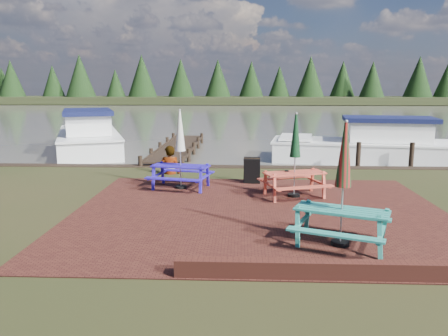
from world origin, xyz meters
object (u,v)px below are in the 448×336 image
picnic_table_blue (181,162)px  person (169,146)px  chalkboard (252,171)px  boat_near (369,147)px  jetty (178,148)px  picnic_table_teal (342,204)px  picnic_table_red (295,168)px  boat_jetty (89,138)px

picnic_table_blue → person: bearing=119.7°
chalkboard → person: (-2.81, 1.46, 0.55)m
boat_near → person: person is taller
chalkboard → person: 3.21m
picnic_table_blue → jetty: 7.98m
person → jetty: bearing=-85.8°
picnic_table_teal → person: bearing=145.5°
picnic_table_blue → person: (-0.69, 2.19, 0.16)m
picnic_table_red → person: picnic_table_red is taller
picnic_table_teal → picnic_table_red: bearing=119.5°
person → picnic_table_blue: bearing=106.0°
picnic_table_blue → boat_jetty: bearing=136.5°
picnic_table_red → boat_jetty: (-8.94, 9.19, -0.32)m
boat_jetty → jetty: bearing=-27.0°
picnic_table_blue → picnic_table_teal: bearing=-38.6°
chalkboard → boat_near: size_ratio=0.10×
boat_jetty → boat_near: boat_jetty is taller
jetty → boat_near: (8.44, -1.81, 0.31)m
picnic_table_blue → boat_jetty: (-5.70, 8.34, -0.33)m
picnic_table_blue → chalkboard: bearing=31.3°
picnic_table_blue → chalkboard: 2.27m
picnic_table_blue → chalkboard: (2.12, 0.73, -0.39)m
picnic_table_red → boat_jetty: size_ratio=0.27×
picnic_table_blue → chalkboard: picnic_table_blue is taller
picnic_table_blue → person: size_ratio=1.19×
picnic_table_teal → person: size_ratio=1.22×
picnic_table_blue → boat_near: (7.19, 6.04, -0.39)m
person → picnic_table_red: bearing=140.8°
picnic_table_teal → person: picnic_table_teal is taller
picnic_table_teal → chalkboard: size_ratio=2.92×
chalkboard → boat_jetty: size_ratio=0.10×
picnic_table_blue → boat_near: picnic_table_blue is taller
boat_jetty → boat_near: 13.09m
picnic_table_red → picnic_table_blue: 3.35m
picnic_table_teal → picnic_table_red: 3.72m
picnic_table_teal → chalkboard: 5.52m
jetty → boat_near: size_ratio=1.12×
person → boat_jetty: bearing=-52.4°
picnic_table_blue → jetty: size_ratio=0.26×
picnic_table_red → jetty: size_ratio=0.25×
boat_near → person: (-7.88, -3.85, 0.55)m
picnic_table_teal → chalkboard: bearing=129.2°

